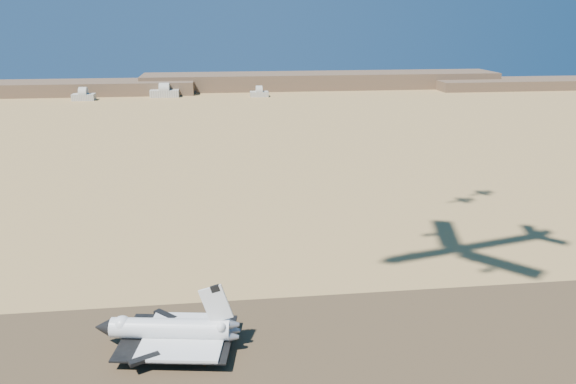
{
  "coord_description": "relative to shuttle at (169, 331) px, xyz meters",
  "views": [
    {
      "loc": [
        -3.65,
        -127.09,
        81.65
      ],
      "look_at": [
        13.12,
        8.0,
        39.05
      ],
      "focal_mm": 35.0,
      "sensor_mm": 36.0,
      "label": 1
    }
  ],
  "objects": [
    {
      "name": "ground",
      "position": [
        18.21,
        -1.81,
        -4.93
      ],
      "size": [
        1200.0,
        1200.0,
        0.0
      ],
      "primitive_type": "plane",
      "color": "tan",
      "rests_on": "ground"
    },
    {
      "name": "runway",
      "position": [
        18.21,
        -1.81,
        -4.9
      ],
      "size": [
        600.0,
        50.0,
        0.06
      ],
      "primitive_type": "cube",
      "color": "brown",
      "rests_on": "ground"
    },
    {
      "name": "ridgeline",
      "position": [
        83.52,
        525.49,
        2.7
      ],
      "size": [
        960.0,
        90.0,
        18.0
      ],
      "color": "brown",
      "rests_on": "ground"
    },
    {
      "name": "hangars",
      "position": [
        -45.79,
        476.62,
        -0.1
      ],
      "size": [
        200.5,
        29.5,
        30.0
      ],
      "color": "beige",
      "rests_on": "ground"
    },
    {
      "name": "shuttle",
      "position": [
        0.0,
        0.0,
        0.0
      ],
      "size": [
        37.3,
        26.65,
        18.33
      ],
      "rotation": [
        0.0,
        0.0,
        -0.16
      ],
      "color": "silver",
      "rests_on": "runway"
    },
    {
      "name": "crew_a",
      "position": [
        7.06,
        -6.88,
        -3.97
      ],
      "size": [
        0.51,
        0.7,
        1.8
      ],
      "primitive_type": "imported",
      "rotation": [
        0.0,
        0.0,
        1.44
      ],
      "color": "#C2430B",
      "rests_on": "runway"
    },
    {
      "name": "crew_b",
      "position": [
        8.84,
        -9.14,
        -3.94
      ],
      "size": [
        1.02,
        1.0,
        1.86
      ],
      "primitive_type": "imported",
      "rotation": [
        0.0,
        0.0,
        2.39
      ],
      "color": "#C2430B",
      "rests_on": "runway"
    },
    {
      "name": "crew_c",
      "position": [
        6.42,
        -6.65,
        -3.97
      ],
      "size": [
        1.19,
        0.94,
        1.8
      ],
      "primitive_type": "imported",
      "rotation": [
        0.0,
        0.0,
        2.7
      ],
      "color": "#C2430B",
      "rests_on": "runway"
    }
  ]
}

